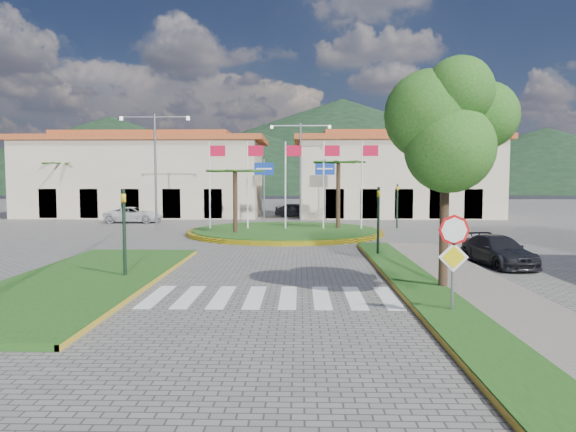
{
  "coord_description": "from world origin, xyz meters",
  "views": [
    {
      "loc": [
        0.94,
        -11.21,
        3.55
      ],
      "look_at": [
        0.5,
        8.0,
        2.17
      ],
      "focal_mm": 32.0,
      "sensor_mm": 36.0,
      "label": 1
    }
  ],
  "objects_px": {
    "car_dark_a": "(296,210)",
    "stop_sign": "(454,248)",
    "white_van": "(134,215)",
    "car_side_right": "(498,251)",
    "roundabout_island": "(285,231)",
    "car_dark_b": "(340,212)",
    "deciduous_tree": "(446,127)"
  },
  "relations": [
    {
      "from": "deciduous_tree",
      "to": "car_side_right",
      "type": "distance_m",
      "value": 7.63
    },
    {
      "from": "white_van",
      "to": "car_dark_b",
      "type": "bearing_deg",
      "value": -73.4
    },
    {
      "from": "roundabout_island",
      "to": "car_side_right",
      "type": "relative_size",
      "value": 3.03
    },
    {
      "from": "car_dark_a",
      "to": "car_side_right",
      "type": "distance_m",
      "value": 28.27
    },
    {
      "from": "deciduous_tree",
      "to": "white_van",
      "type": "height_order",
      "value": "deciduous_tree"
    },
    {
      "from": "stop_sign",
      "to": "car_dark_a",
      "type": "xyz_separation_m",
      "value": [
        -4.32,
        34.91,
        -1.13
      ]
    },
    {
      "from": "roundabout_island",
      "to": "white_van",
      "type": "bearing_deg",
      "value": 146.95
    },
    {
      "from": "stop_sign",
      "to": "car_dark_a",
      "type": "distance_m",
      "value": 35.19
    },
    {
      "from": "roundabout_island",
      "to": "deciduous_tree",
      "type": "height_order",
      "value": "deciduous_tree"
    },
    {
      "from": "car_side_right",
      "to": "stop_sign",
      "type": "bearing_deg",
      "value": -126.62
    },
    {
      "from": "roundabout_island",
      "to": "car_dark_a",
      "type": "height_order",
      "value": "roundabout_island"
    },
    {
      "from": "stop_sign",
      "to": "car_side_right",
      "type": "bearing_deg",
      "value": 62.08
    },
    {
      "from": "white_van",
      "to": "car_side_right",
      "type": "relative_size",
      "value": 1.1
    },
    {
      "from": "car_side_right",
      "to": "car_dark_b",
      "type": "bearing_deg",
      "value": 91.44
    },
    {
      "from": "stop_sign",
      "to": "car_side_right",
      "type": "xyz_separation_m",
      "value": [
        4.22,
        7.96,
        -1.18
      ]
    },
    {
      "from": "white_van",
      "to": "car_side_right",
      "type": "bearing_deg",
      "value": -132.62
    },
    {
      "from": "roundabout_island",
      "to": "white_van",
      "type": "height_order",
      "value": "roundabout_island"
    },
    {
      "from": "car_dark_a",
      "to": "stop_sign",
      "type": "bearing_deg",
      "value": -154.81
    },
    {
      "from": "deciduous_tree",
      "to": "car_side_right",
      "type": "relative_size",
      "value": 1.62
    },
    {
      "from": "deciduous_tree",
      "to": "car_dark_b",
      "type": "bearing_deg",
      "value": 91.71
    },
    {
      "from": "roundabout_island",
      "to": "car_dark_b",
      "type": "xyz_separation_m",
      "value": [
        4.59,
        13.2,
        0.38
      ]
    },
    {
      "from": "white_van",
      "to": "car_side_right",
      "type": "height_order",
      "value": "white_van"
    },
    {
      "from": "white_van",
      "to": "car_dark_b",
      "type": "xyz_separation_m",
      "value": [
        17.2,
        4.99,
        -0.09
      ]
    },
    {
      "from": "white_van",
      "to": "car_dark_a",
      "type": "bearing_deg",
      "value": -62.77
    },
    {
      "from": "stop_sign",
      "to": "white_van",
      "type": "height_order",
      "value": "stop_sign"
    },
    {
      "from": "roundabout_island",
      "to": "stop_sign",
      "type": "relative_size",
      "value": 4.79
    },
    {
      "from": "car_dark_a",
      "to": "car_dark_b",
      "type": "xyz_separation_m",
      "value": [
        4.02,
        -1.67,
        -0.11
      ]
    },
    {
      "from": "roundabout_island",
      "to": "white_van",
      "type": "distance_m",
      "value": 15.05
    },
    {
      "from": "roundabout_island",
      "to": "stop_sign",
      "type": "height_order",
      "value": "roundabout_island"
    },
    {
      "from": "car_side_right",
      "to": "white_van",
      "type": "bearing_deg",
      "value": 128.27
    },
    {
      "from": "stop_sign",
      "to": "car_dark_b",
      "type": "height_order",
      "value": "stop_sign"
    },
    {
      "from": "stop_sign",
      "to": "car_dark_b",
      "type": "xyz_separation_m",
      "value": [
        -0.3,
        33.23,
        -1.24
      ]
    }
  ]
}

